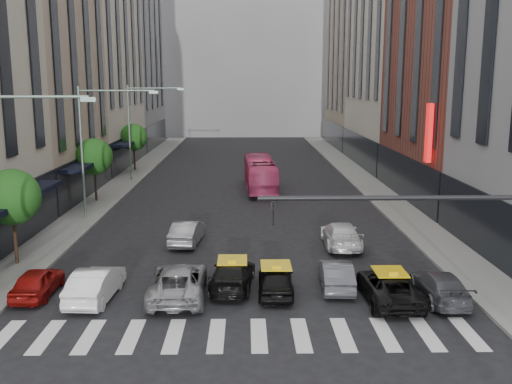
{
  "coord_description": "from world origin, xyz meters",
  "views": [
    {
      "loc": [
        0.14,
        -18.62,
        9.42
      ],
      "look_at": [
        0.63,
        9.37,
        4.0
      ],
      "focal_mm": 40.0,
      "sensor_mm": 36.0,
      "label": 1
    }
  ],
  "objects_px": {
    "streetlamp_far": "(139,120)",
    "taxi_left": "(233,274)",
    "streetlamp_mid": "(95,135)",
    "bus": "(260,174)",
    "car_white_front": "(96,284)",
    "car_red": "(38,282)",
    "taxi_center": "(276,280)"
  },
  "relations": [
    {
      "from": "streetlamp_far",
      "to": "taxi_left",
      "type": "xyz_separation_m",
      "value": [
        9.53,
        -29.43,
        -5.24
      ]
    },
    {
      "from": "streetlamp_mid",
      "to": "bus",
      "type": "distance_m",
      "value": 16.6
    },
    {
      "from": "car_white_front",
      "to": "bus",
      "type": "distance_m",
      "value": 27.12
    },
    {
      "from": "car_white_front",
      "to": "car_red",
      "type": "bearing_deg",
      "value": -7.05
    },
    {
      "from": "taxi_left",
      "to": "taxi_center",
      "type": "bearing_deg",
      "value": 162.16
    },
    {
      "from": "car_white_front",
      "to": "bus",
      "type": "relative_size",
      "value": 0.42
    },
    {
      "from": "streetlamp_mid",
      "to": "bus",
      "type": "relative_size",
      "value": 0.87
    },
    {
      "from": "streetlamp_far",
      "to": "taxi_left",
      "type": "relative_size",
      "value": 1.97
    },
    {
      "from": "streetlamp_far",
      "to": "taxi_left",
      "type": "distance_m",
      "value": 31.38
    },
    {
      "from": "streetlamp_far",
      "to": "car_red",
      "type": "relative_size",
      "value": 2.38
    },
    {
      "from": "car_red",
      "to": "bus",
      "type": "bearing_deg",
      "value": -112.49
    },
    {
      "from": "car_red",
      "to": "taxi_center",
      "type": "xyz_separation_m",
      "value": [
        10.66,
        -0.02,
        0.02
      ]
    },
    {
      "from": "streetlamp_mid",
      "to": "car_red",
      "type": "bearing_deg",
      "value": -86.61
    },
    {
      "from": "streetlamp_far",
      "to": "taxi_center",
      "type": "height_order",
      "value": "streetlamp_far"
    },
    {
      "from": "streetlamp_mid",
      "to": "taxi_left",
      "type": "distance_m",
      "value": 17.28
    },
    {
      "from": "streetlamp_mid",
      "to": "bus",
      "type": "bearing_deg",
      "value": 44.47
    },
    {
      "from": "taxi_center",
      "to": "bus",
      "type": "height_order",
      "value": "bus"
    },
    {
      "from": "taxi_left",
      "to": "streetlamp_far",
      "type": "bearing_deg",
      "value": -66.95
    },
    {
      "from": "streetlamp_far",
      "to": "bus",
      "type": "distance_m",
      "value": 13.16
    },
    {
      "from": "car_red",
      "to": "car_white_front",
      "type": "distance_m",
      "value": 2.76
    },
    {
      "from": "car_red",
      "to": "taxi_left",
      "type": "height_order",
      "value": "taxi_left"
    },
    {
      "from": "streetlamp_far",
      "to": "bus",
      "type": "xyz_separation_m",
      "value": [
        11.41,
        -4.8,
        -4.46
      ]
    },
    {
      "from": "taxi_left",
      "to": "taxi_center",
      "type": "xyz_separation_m",
      "value": [
        1.97,
        -0.83,
        0.0
      ]
    },
    {
      "from": "streetlamp_mid",
      "to": "car_white_front",
      "type": "height_order",
      "value": "streetlamp_mid"
    },
    {
      "from": "streetlamp_far",
      "to": "streetlamp_mid",
      "type": "bearing_deg",
      "value": -90.0
    },
    {
      "from": "taxi_left",
      "to": "bus",
      "type": "bearing_deg",
      "value": -89.25
    },
    {
      "from": "car_red",
      "to": "taxi_left",
      "type": "distance_m",
      "value": 8.73
    },
    {
      "from": "car_red",
      "to": "taxi_center",
      "type": "distance_m",
      "value": 10.66
    },
    {
      "from": "car_white_front",
      "to": "bus",
      "type": "bearing_deg",
      "value": -103.38
    },
    {
      "from": "streetlamp_far",
      "to": "car_red",
      "type": "distance_m",
      "value": 30.71
    },
    {
      "from": "streetlamp_mid",
      "to": "car_white_front",
      "type": "xyz_separation_m",
      "value": [
        3.56,
        -14.75,
        -5.18
      ]
    },
    {
      "from": "car_red",
      "to": "bus",
      "type": "relative_size",
      "value": 0.37
    }
  ]
}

